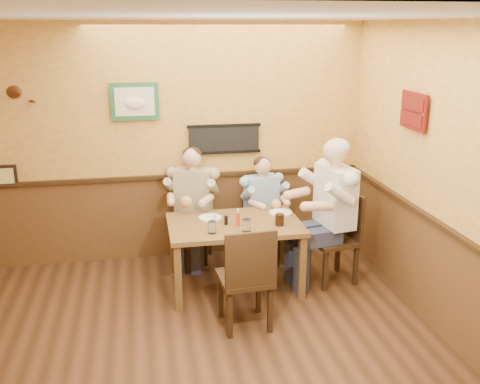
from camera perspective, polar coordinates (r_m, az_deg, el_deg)
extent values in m
plane|color=#331D0F|center=(4.63, -7.05, -19.20)|extent=(5.00, 5.00, 0.00)
cube|color=silver|center=(3.72, -8.71, 18.01)|extent=(5.00, 5.00, 0.02)
cube|color=#E2AC4F|center=(6.36, -9.09, 4.95)|extent=(5.00, 0.02, 2.80)
cube|color=#E2AC4F|center=(4.77, 23.76, -0.55)|extent=(0.02, 5.00, 2.80)
cube|color=brown|center=(6.59, -8.72, -2.74)|extent=(5.00, 0.02, 1.00)
cube|color=brown|center=(5.08, 22.33, -10.27)|extent=(0.02, 5.00, 1.00)
cube|color=black|center=(6.39, -1.70, 5.67)|extent=(0.88, 0.03, 0.34)
cube|color=#205F35|center=(6.23, -11.17, 9.44)|extent=(0.54, 0.03, 0.42)
cube|color=black|center=(6.57, -23.93, 1.53)|extent=(0.30, 0.03, 0.26)
cube|color=#631110|center=(5.50, 18.04, 8.21)|extent=(0.03, 0.48, 0.36)
cube|color=brown|center=(5.67, -0.59, -3.50)|extent=(1.40, 0.90, 0.05)
cube|color=brown|center=(5.40, -6.62, -9.10)|extent=(0.07, 0.07, 0.70)
cube|color=brown|center=(5.61, 6.64, -8.01)|extent=(0.07, 0.07, 0.70)
cube|color=brown|center=(6.11, -7.19, -5.87)|extent=(0.07, 0.07, 0.70)
cube|color=brown|center=(6.30, 4.55, -5.04)|extent=(0.07, 0.07, 0.70)
cylinder|color=silver|center=(5.36, -3.00, -3.78)|extent=(0.09, 0.09, 0.13)
cylinder|color=silver|center=(5.40, 0.71, -3.58)|extent=(0.11, 0.11, 0.13)
cylinder|color=black|center=(5.58, 4.25, -2.96)|extent=(0.12, 0.12, 0.12)
cylinder|color=#BB3314|center=(5.55, -0.19, -2.80)|extent=(0.04, 0.04, 0.16)
cylinder|color=white|center=(5.69, -2.77, -2.77)|extent=(0.03, 0.03, 0.08)
cylinder|color=black|center=(5.59, -1.49, -3.02)|extent=(0.04, 0.04, 0.10)
cylinder|color=silver|center=(5.79, -3.21, -2.75)|extent=(0.29, 0.29, 0.02)
cylinder|color=white|center=(5.95, 4.35, -2.19)|extent=(0.26, 0.26, 0.02)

